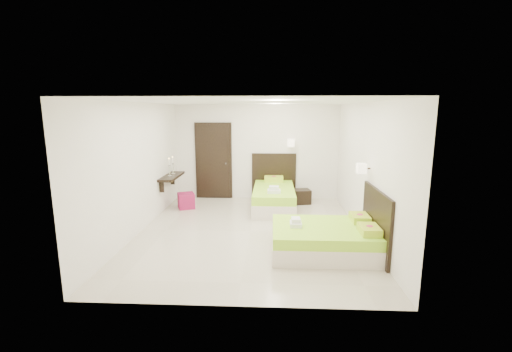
{
  "coord_description": "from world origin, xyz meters",
  "views": [
    {
      "loc": [
        0.44,
        -6.67,
        2.44
      ],
      "look_at": [
        0.1,
        0.3,
        1.1
      ],
      "focal_mm": 24.0,
      "sensor_mm": 36.0,
      "label": 1
    }
  ],
  "objects_px": {
    "nightstand": "(302,196)",
    "bed_single": "(274,196)",
    "bed_double": "(329,237)",
    "ottoman": "(186,201)"
  },
  "relations": [
    {
      "from": "bed_double",
      "to": "nightstand",
      "type": "relative_size",
      "value": 4.25
    },
    {
      "from": "bed_single",
      "to": "ottoman",
      "type": "xyz_separation_m",
      "value": [
        -2.22,
        -0.2,
        -0.11
      ]
    },
    {
      "from": "nightstand",
      "to": "bed_single",
      "type": "bearing_deg",
      "value": -162.92
    },
    {
      "from": "bed_double",
      "to": "bed_single",
      "type": "bearing_deg",
      "value": 108.66
    },
    {
      "from": "bed_single",
      "to": "bed_double",
      "type": "relative_size",
      "value": 1.13
    },
    {
      "from": "nightstand",
      "to": "ottoman",
      "type": "distance_m",
      "value": 3.03
    },
    {
      "from": "bed_single",
      "to": "nightstand",
      "type": "distance_m",
      "value": 0.86
    },
    {
      "from": "bed_single",
      "to": "nightstand",
      "type": "relative_size",
      "value": 4.82
    },
    {
      "from": "bed_single",
      "to": "ottoman",
      "type": "relative_size",
      "value": 5.27
    },
    {
      "from": "bed_double",
      "to": "nightstand",
      "type": "xyz_separation_m",
      "value": [
        -0.19,
        3.2,
        -0.08
      ]
    }
  ]
}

